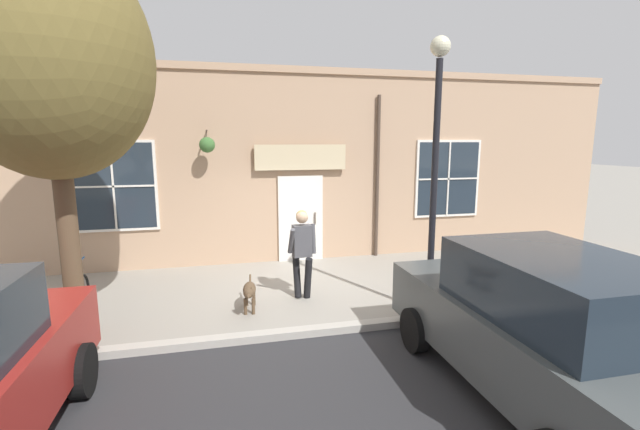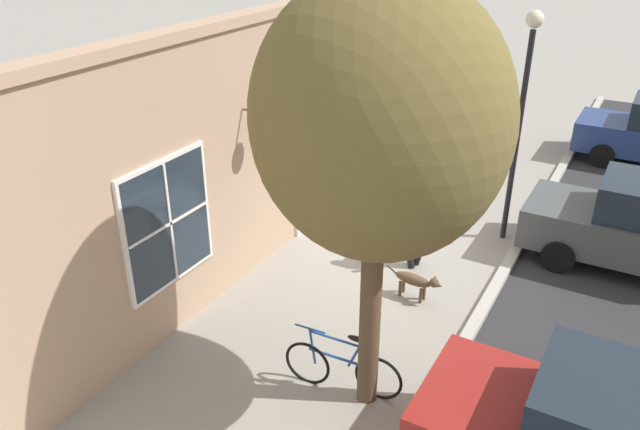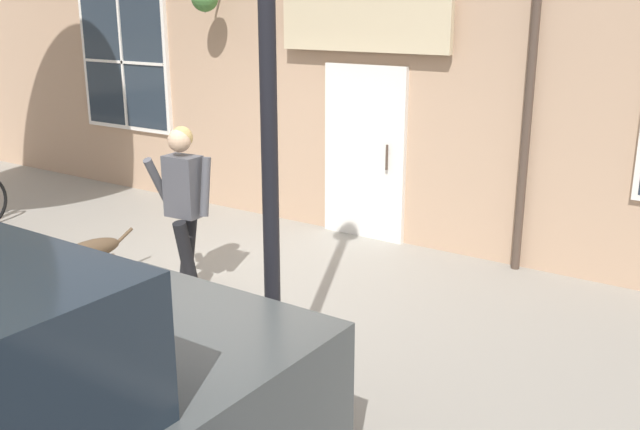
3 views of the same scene
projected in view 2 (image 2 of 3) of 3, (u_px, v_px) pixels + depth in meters
ground_plane at (394, 261)px, 12.14m from camera, size 90.00×90.00×0.00m
storefront_facade at (289, 127)px, 12.13m from camera, size 0.95×18.00×4.65m
pedestrian_walking at (417, 219)px, 11.50m from camera, size 0.53×0.55×1.69m
dog_on_leash at (416, 281)px, 10.81m from camera, size 1.08×0.29×0.56m
street_tree_by_curb at (375, 125)px, 7.01m from camera, size 3.04×2.73×5.72m
leaning_bicycle at (342, 368)px, 8.76m from camera, size 1.72×0.30×1.00m
street_lamp at (523, 96)px, 11.65m from camera, size 0.32×0.32×4.56m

